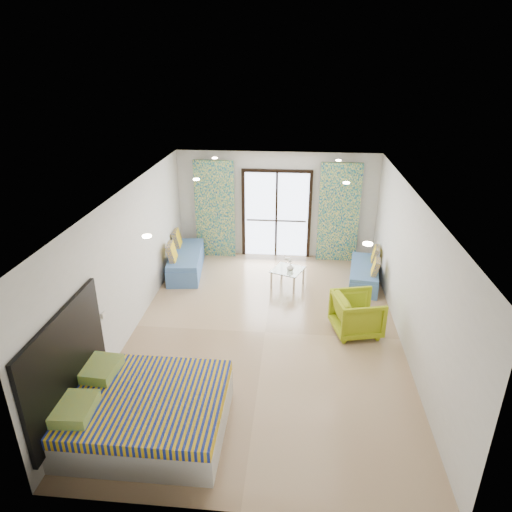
# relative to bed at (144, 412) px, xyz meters

# --- Properties ---
(floor) EXTENTS (5.00, 7.50, 0.01)m
(floor) POSITION_rel_bed_xyz_m (1.48, 2.60, -0.31)
(floor) COLOR #927657
(floor) RESTS_ON ground
(ceiling) EXTENTS (5.00, 7.50, 0.01)m
(ceiling) POSITION_rel_bed_xyz_m (1.48, 2.60, 2.39)
(ceiling) COLOR silver
(ceiling) RESTS_ON ground
(wall_back) EXTENTS (5.00, 0.01, 2.70)m
(wall_back) POSITION_rel_bed_xyz_m (1.48, 6.35, 1.04)
(wall_back) COLOR silver
(wall_back) RESTS_ON ground
(wall_front) EXTENTS (5.00, 0.01, 2.70)m
(wall_front) POSITION_rel_bed_xyz_m (1.48, -1.15, 1.04)
(wall_front) COLOR silver
(wall_front) RESTS_ON ground
(wall_left) EXTENTS (0.01, 7.50, 2.70)m
(wall_left) POSITION_rel_bed_xyz_m (-1.02, 2.60, 1.04)
(wall_left) COLOR silver
(wall_left) RESTS_ON ground
(wall_right) EXTENTS (0.01, 7.50, 2.70)m
(wall_right) POSITION_rel_bed_xyz_m (3.98, 2.60, 1.04)
(wall_right) COLOR silver
(wall_right) RESTS_ON ground
(balcony_door) EXTENTS (1.76, 0.08, 2.28)m
(balcony_door) POSITION_rel_bed_xyz_m (1.48, 6.32, 0.95)
(balcony_door) COLOR black
(balcony_door) RESTS_ON floor
(balcony_rail) EXTENTS (1.52, 0.03, 0.04)m
(balcony_rail) POSITION_rel_bed_xyz_m (1.48, 6.33, 0.64)
(balcony_rail) COLOR #595451
(balcony_rail) RESTS_ON balcony_door
(curtain_left) EXTENTS (1.00, 0.10, 2.50)m
(curtain_left) POSITION_rel_bed_xyz_m (-0.07, 6.17, 0.94)
(curtain_left) COLOR beige
(curtain_left) RESTS_ON floor
(curtain_right) EXTENTS (1.00, 0.10, 2.50)m
(curtain_right) POSITION_rel_bed_xyz_m (3.03, 6.17, 0.94)
(curtain_right) COLOR beige
(curtain_right) RESTS_ON floor
(downlight_a) EXTENTS (0.12, 0.12, 0.02)m
(downlight_a) POSITION_rel_bed_xyz_m (0.08, 0.60, 2.36)
(downlight_a) COLOR #FFE0B2
(downlight_a) RESTS_ON ceiling
(downlight_b) EXTENTS (0.12, 0.12, 0.02)m
(downlight_b) POSITION_rel_bed_xyz_m (2.88, 0.60, 2.36)
(downlight_b) COLOR #FFE0B2
(downlight_b) RESTS_ON ceiling
(downlight_c) EXTENTS (0.12, 0.12, 0.02)m
(downlight_c) POSITION_rel_bed_xyz_m (0.08, 3.60, 2.36)
(downlight_c) COLOR #FFE0B2
(downlight_c) RESTS_ON ceiling
(downlight_d) EXTENTS (0.12, 0.12, 0.02)m
(downlight_d) POSITION_rel_bed_xyz_m (2.88, 3.60, 2.36)
(downlight_d) COLOR #FFE0B2
(downlight_d) RESTS_ON ceiling
(downlight_e) EXTENTS (0.12, 0.12, 0.02)m
(downlight_e) POSITION_rel_bed_xyz_m (0.08, 5.60, 2.36)
(downlight_e) COLOR #FFE0B2
(downlight_e) RESTS_ON ceiling
(downlight_f) EXTENTS (0.12, 0.12, 0.02)m
(downlight_f) POSITION_rel_bed_xyz_m (2.88, 5.60, 2.36)
(downlight_f) COLOR #FFE0B2
(downlight_f) RESTS_ON ceiling
(headboard) EXTENTS (0.06, 2.10, 1.50)m
(headboard) POSITION_rel_bed_xyz_m (-0.98, 0.00, 0.74)
(headboard) COLOR black
(headboard) RESTS_ON floor
(switch_plate) EXTENTS (0.02, 0.10, 0.10)m
(switch_plate) POSITION_rel_bed_xyz_m (-0.99, 1.25, 0.74)
(switch_plate) COLOR silver
(switch_plate) RESTS_ON wall_left
(bed) EXTENTS (2.16, 1.76, 0.75)m
(bed) POSITION_rel_bed_xyz_m (0.00, 0.00, 0.00)
(bed) COLOR silver
(bed) RESTS_ON floor
(daybed_left) EXTENTS (0.93, 1.92, 0.91)m
(daybed_left) POSITION_rel_bed_xyz_m (-0.64, 5.10, -0.03)
(daybed_left) COLOR #466DA8
(daybed_left) RESTS_ON floor
(daybed_right) EXTENTS (0.83, 1.66, 0.78)m
(daybed_right) POSITION_rel_bed_xyz_m (3.59, 4.85, -0.07)
(daybed_right) COLOR #466DA8
(daybed_right) RESTS_ON floor
(coffee_table) EXTENTS (0.82, 0.82, 0.73)m
(coffee_table) POSITION_rel_bed_xyz_m (1.84, 4.56, 0.06)
(coffee_table) COLOR silver
(coffee_table) RESTS_ON floor
(vase) EXTENTS (0.22, 0.22, 0.16)m
(vase) POSITION_rel_bed_xyz_m (1.89, 4.50, 0.19)
(vase) COLOR white
(vase) RESTS_ON coffee_table
(armchair) EXTENTS (0.95, 0.99, 0.85)m
(armchair) POSITION_rel_bed_xyz_m (3.18, 2.77, 0.12)
(armchair) COLOR #97A915
(armchair) RESTS_ON floor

